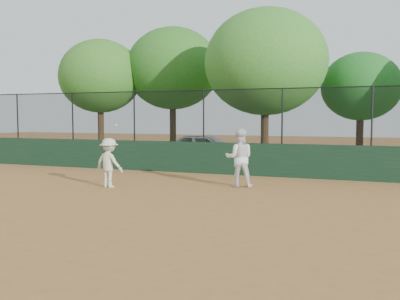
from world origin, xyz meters
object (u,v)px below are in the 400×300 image
(tree_1, at_px, (173,69))
(tree_2, at_px, (265,62))
(tree_0, at_px, (100,76))
(tree_3, at_px, (361,87))
(parked_car, at_px, (206,149))
(player_second, at_px, (239,158))
(player_main, at_px, (109,163))

(tree_1, xyz_separation_m, tree_2, (5.96, -2.95, -0.22))
(tree_0, distance_m, tree_1, 4.12)
(tree_1, relative_size, tree_3, 1.36)
(tree_2, bearing_deg, tree_3, 34.70)
(parked_car, height_order, tree_2, tree_2)
(parked_car, xyz_separation_m, tree_3, (6.38, 4.33, 2.90))
(parked_car, relative_size, tree_3, 0.79)
(player_second, xyz_separation_m, tree_0, (-10.54, 8.41, 3.54))
(player_second, relative_size, tree_0, 0.28)
(tree_2, bearing_deg, tree_1, 153.67)
(player_main, distance_m, tree_2, 9.78)
(tree_1, bearing_deg, tree_2, -26.33)
(parked_car, height_order, tree_1, tree_1)
(parked_car, bearing_deg, player_main, 173.45)
(tree_3, bearing_deg, tree_0, -174.44)
(parked_car, relative_size, player_second, 2.32)
(tree_2, distance_m, tree_3, 5.06)
(parked_car, bearing_deg, tree_0, 67.05)
(player_second, relative_size, tree_2, 0.25)
(player_second, bearing_deg, tree_0, -55.25)
(player_main, xyz_separation_m, tree_3, (7.03, 11.29, 2.86))
(player_main, relative_size, tree_3, 0.37)
(tree_0, bearing_deg, tree_1, 21.17)
(player_second, relative_size, tree_3, 0.34)
(player_main, height_order, tree_2, tree_2)
(player_second, bearing_deg, player_main, 5.64)
(parked_car, xyz_separation_m, player_second, (3.07, -5.43, 0.19))
(tree_1, distance_m, tree_2, 6.66)
(parked_car, relative_size, tree_0, 0.64)
(tree_1, bearing_deg, player_second, -55.80)
(parked_car, xyz_separation_m, player_main, (-0.65, -6.95, 0.05))
(tree_0, distance_m, tree_3, 13.95)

